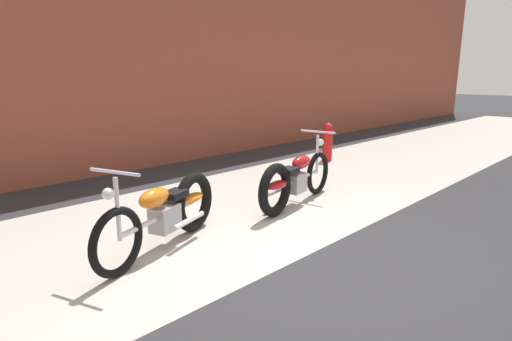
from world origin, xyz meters
name	(u,v)px	position (x,y,z in m)	size (l,w,h in m)	color
ground_plane	(302,258)	(0.00, 0.00, 0.00)	(80.00, 80.00, 0.00)	#2D2D30
sidewalk_slab	(200,218)	(0.00, 1.75, 0.00)	(36.00, 3.50, 0.01)	#B2ADA3
brick_building_wall	(75,21)	(0.00, 5.20, 2.80)	(36.00, 0.50, 5.60)	brown
motorcycle_orange	(169,211)	(-0.77, 1.28, 0.40)	(1.92, 0.89, 1.03)	black
motorcycle_red	(293,180)	(1.26, 1.19, 0.40)	(1.99, 0.65, 1.03)	black
fire_hydrant	(327,142)	(4.33, 2.76, 0.42)	(0.22, 0.22, 0.84)	red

